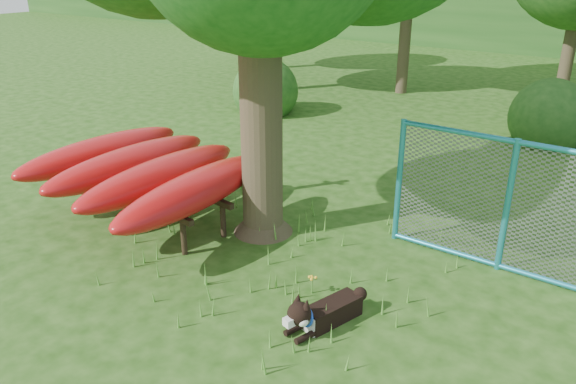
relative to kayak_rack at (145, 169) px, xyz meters
The scene contains 8 objects.
ground 2.72m from the kayak_rack, 21.15° to the right, with size 80.00×80.00×0.00m, color #1B430D.
wooden_post 2.02m from the kayak_rack, 66.35° to the left, with size 0.37×0.16×1.36m.
kayak_rack is the anchor object (origin of this frame).
husky_dog 4.04m from the kayak_rack, 12.78° to the right, with size 0.55×1.15×0.53m.
fence_section 5.43m from the kayak_rack, 17.66° to the left, with size 3.20×0.14×3.12m.
wildflower_clump 3.49m from the kayak_rack, ahead, with size 0.12×0.12×0.26m.
shrub_left 7.12m from the kayak_rack, 111.56° to the left, with size 1.80×1.80×1.80m, color #204E19.
shrub_mid 9.23m from the kayak_rack, 61.37° to the left, with size 1.80×1.80×1.80m, color #204E19.
Camera 1 is at (4.30, -4.61, 3.97)m, focal length 35.00 mm.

